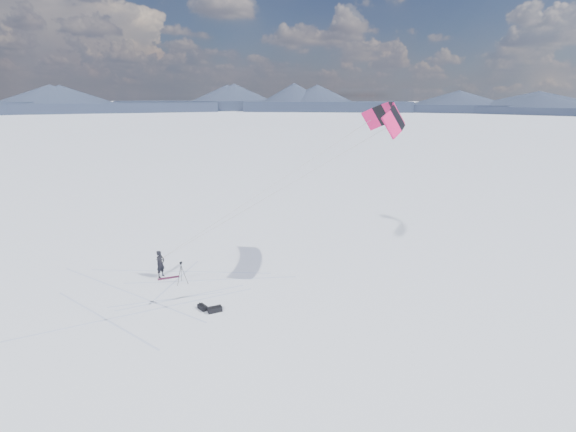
# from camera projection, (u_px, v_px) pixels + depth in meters

# --- Properties ---
(ground) EXTENTS (1800.00, 1800.00, 0.00)m
(ground) POSITION_uv_depth(u_px,v_px,m) (165.00, 295.00, 25.84)
(ground) COLOR white
(horizon_hills) EXTENTS (704.84, 706.81, 9.44)m
(horizon_hills) POSITION_uv_depth(u_px,v_px,m) (160.00, 233.00, 24.73)
(horizon_hills) COLOR #191D33
(horizon_hills) RESTS_ON ground
(snow_tracks) EXTENTS (17.62, 14.39, 0.01)m
(snow_tracks) POSITION_uv_depth(u_px,v_px,m) (155.00, 299.00, 25.25)
(snow_tracks) COLOR #AEBBD8
(snow_tracks) RESTS_ON ground
(snowkiter) EXTENTS (0.68, 0.81, 1.88)m
(snowkiter) POSITION_uv_depth(u_px,v_px,m) (162.00, 277.00, 28.37)
(snowkiter) COLOR black
(snowkiter) RESTS_ON ground
(snowboard) EXTENTS (1.38, 0.84, 0.04)m
(snowboard) POSITION_uv_depth(u_px,v_px,m) (169.00, 278.00, 28.16)
(snowboard) COLOR maroon
(snowboard) RESTS_ON ground
(tripod) EXTENTS (0.64, 0.71, 1.53)m
(tripod) POSITION_uv_depth(u_px,v_px,m) (181.00, 270.00, 27.09)
(tripod) COLOR black
(tripod) RESTS_ON ground
(gear_bag_a) EXTENTS (0.88, 0.71, 0.36)m
(gear_bag_a) POSITION_uv_depth(u_px,v_px,m) (215.00, 309.00, 23.74)
(gear_bag_a) COLOR black
(gear_bag_a) RESTS_ON ground
(gear_bag_b) EXTENTS (0.72, 0.71, 0.31)m
(gear_bag_b) POSITION_uv_depth(u_px,v_px,m) (203.00, 307.00, 24.02)
(gear_bag_b) COLOR black
(gear_bag_b) RESTS_ON ground
(power_kite) EXTENTS (15.91, 6.24, 10.25)m
(power_kite) POSITION_uv_depth(u_px,v_px,m) (387.00, 118.00, 25.57)
(power_kite) COLOR #D11556
(power_kite) RESTS_ON ground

